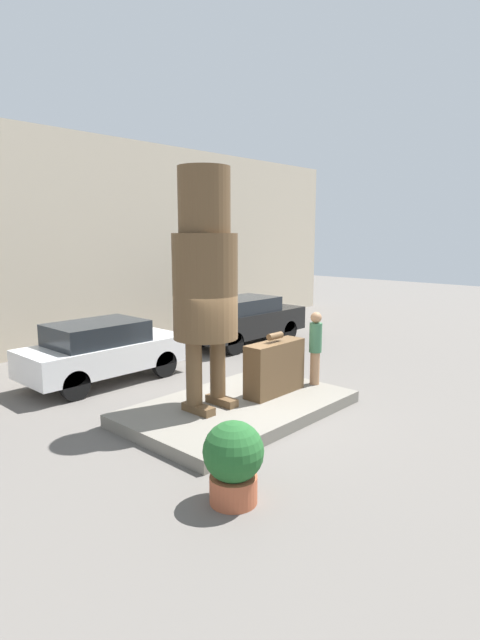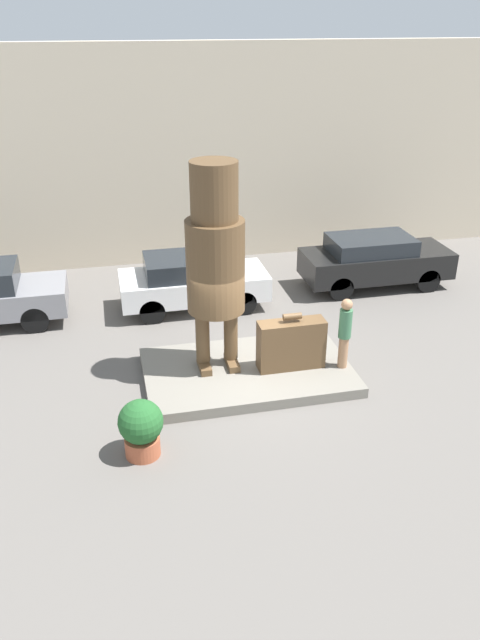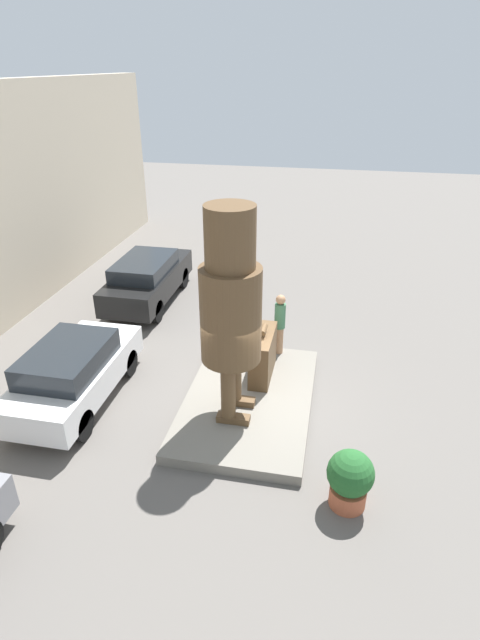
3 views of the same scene
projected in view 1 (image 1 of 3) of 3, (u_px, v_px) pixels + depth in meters
The scene contains 9 objects.
ground_plane at pixel (239, 413), 10.28m from camera, with size 60.00×60.00×0.00m, color #605B56.
pedestal at pixel (239, 408), 10.26m from camera, with size 4.67×2.89×0.24m.
building_backdrop at pixel (44, 243), 15.11m from camera, with size 28.00×0.60×6.77m.
statue_figure at pixel (205, 271), 9.49m from camera, with size 1.25×1.25×4.64m.
giant_suitcase at pixel (275, 367), 10.73m from camera, with size 1.51×0.48×1.34m.
tourist at pixel (315, 345), 11.33m from camera, with size 0.29×0.29×1.68m.
parked_car_white at pixel (103, 350), 12.34m from camera, with size 4.06×1.70×1.54m.
parked_car_black at pixel (245, 319), 16.58m from camera, with size 4.42×1.70×1.58m.
planter_pot at pixel (233, 460), 6.79m from camera, with size 0.84×0.84×1.16m.
Camera 1 is at (-7.18, -6.67, 3.66)m, focal length 28.00 mm.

